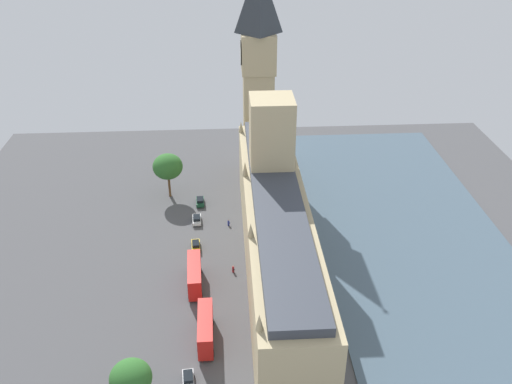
% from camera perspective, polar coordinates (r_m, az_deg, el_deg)
% --- Properties ---
extents(ground_plane, '(143.14, 143.14, 0.00)m').
position_cam_1_polar(ground_plane, '(111.99, 0.98, -7.99)').
color(ground_plane, '#4C4C4F').
extents(river_thames, '(40.50, 128.82, 0.25)m').
position_cam_1_polar(river_thames, '(118.47, 16.89, -7.02)').
color(river_thames, '#475B6B').
rests_on(river_thames, ground).
extents(parliament_building, '(11.91, 73.14, 31.18)m').
position_cam_1_polar(parliament_building, '(108.16, 2.01, -3.40)').
color(parliament_building, tan).
rests_on(parliament_building, ground).
extents(clock_tower, '(8.39, 8.39, 53.35)m').
position_cam_1_polar(clock_tower, '(137.73, 0.24, 12.44)').
color(clock_tower, tan).
rests_on(clock_tower, ground).
extents(car_dark_green_trailing, '(2.07, 4.26, 1.74)m').
position_cam_1_polar(car_dark_green_trailing, '(133.19, -5.74, -0.94)').
color(car_dark_green_trailing, '#19472D').
rests_on(car_dark_green_trailing, ground).
extents(car_white_leading, '(2.13, 4.16, 1.74)m').
position_cam_1_polar(car_white_leading, '(126.40, -6.08, -2.80)').
color(car_white_leading, silver).
rests_on(car_white_leading, ground).
extents(car_yellow_cab_opposite_hall, '(2.04, 4.18, 1.74)m').
position_cam_1_polar(car_yellow_cab_opposite_hall, '(117.94, -6.19, -5.45)').
color(car_yellow_cab_opposite_hall, gold).
rests_on(car_yellow_cab_opposite_hall, ground).
extents(double_decker_bus_near_tower, '(3.04, 10.60, 4.75)m').
position_cam_1_polar(double_decker_bus_near_tower, '(107.16, -6.31, -8.41)').
color(double_decker_bus_near_tower, red).
rests_on(double_decker_bus_near_tower, ground).
extents(double_decker_bus_kerbside, '(2.78, 10.54, 4.75)m').
position_cam_1_polar(double_decker_bus_kerbside, '(96.03, -5.20, -13.73)').
color(double_decker_bus_kerbside, red).
rests_on(double_decker_bus_kerbside, ground).
extents(car_silver_by_river_gate, '(2.12, 4.26, 1.74)m').
position_cam_1_polar(car_silver_by_river_gate, '(91.02, -6.94, -18.54)').
color(car_silver_by_river_gate, '#B7B7BC').
rests_on(car_silver_by_river_gate, ground).
extents(pedestrian_corner, '(0.61, 0.66, 1.56)m').
position_cam_1_polar(pedestrian_corner, '(111.11, -2.35, -7.90)').
color(pedestrian_corner, maroon).
rests_on(pedestrian_corner, ground).
extents(pedestrian_far_end, '(0.57, 0.47, 1.50)m').
position_cam_1_polar(pedestrian_far_end, '(124.99, -2.83, -3.18)').
color(pedestrian_far_end, navy).
rests_on(pedestrian_far_end, ground).
extents(plane_tree_under_trees, '(6.11, 6.11, 8.74)m').
position_cam_1_polar(plane_tree_under_trees, '(85.48, -12.71, -18.11)').
color(plane_tree_under_trees, brown).
rests_on(plane_tree_under_trees, ground).
extents(plane_tree_midblock, '(7.16, 7.16, 11.20)m').
position_cam_1_polar(plane_tree_midblock, '(134.12, -9.03, 2.58)').
color(plane_tree_midblock, brown).
rests_on(plane_tree_midblock, ground).
extents(street_lamp_slot_10, '(0.56, 0.56, 6.02)m').
position_cam_1_polar(street_lamp_slot_10, '(137.33, -8.92, 1.44)').
color(street_lamp_slot_10, black).
rests_on(street_lamp_slot_10, ground).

